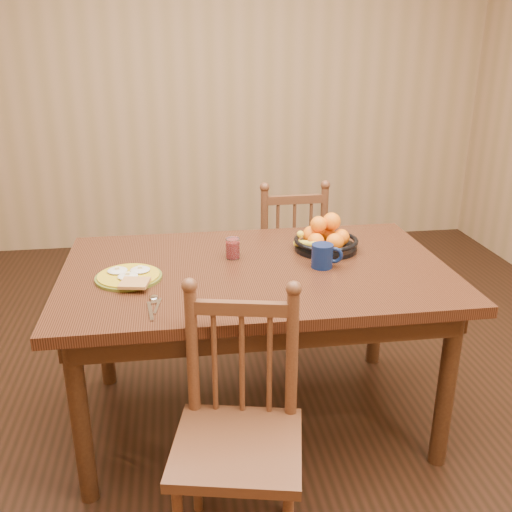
{
  "coord_description": "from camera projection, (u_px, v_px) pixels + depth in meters",
  "views": [
    {
      "loc": [
        -0.32,
        -2.18,
        1.64
      ],
      "look_at": [
        0.0,
        0.0,
        0.8
      ],
      "focal_mm": 40.0,
      "sensor_mm": 36.0,
      "label": 1
    }
  ],
  "objects": [
    {
      "name": "room",
      "position": [
        256.0,
        121.0,
        2.17
      ],
      "size": [
        4.52,
        5.02,
        2.72
      ],
      "color": "black",
      "rests_on": "ground"
    },
    {
      "name": "dining_table",
      "position": [
        256.0,
        286.0,
        2.41
      ],
      "size": [
        1.6,
        1.0,
        0.75
      ],
      "color": "black",
      "rests_on": "ground"
    },
    {
      "name": "chair_far",
      "position": [
        288.0,
        258.0,
        3.35
      ],
      "size": [
        0.41,
        0.4,
        0.9
      ],
      "rotation": [
        0.0,
        0.0,
        3.16
      ],
      "color": "#442614",
      "rests_on": "ground"
    },
    {
      "name": "chair_near",
      "position": [
        238.0,
        435.0,
        1.85
      ],
      "size": [
        0.48,
        0.47,
        0.9
      ],
      "rotation": [
        0.0,
        0.0,
        -0.22
      ],
      "color": "#442614",
      "rests_on": "ground"
    },
    {
      "name": "breakfast_plate",
      "position": [
        129.0,
        276.0,
        2.26
      ],
      "size": [
        0.26,
        0.3,
        0.04
      ],
      "color": "#59601E",
      "rests_on": "dining_table"
    },
    {
      "name": "fork",
      "position": [
        152.0,
        307.0,
        2.01
      ],
      "size": [
        0.04,
        0.18,
        0.0
      ],
      "rotation": [
        0.0,
        0.0,
        0.11
      ],
      "color": "silver",
      "rests_on": "dining_table"
    },
    {
      "name": "spoon",
      "position": [
        155.0,
        300.0,
        2.07
      ],
      "size": [
        0.05,
        0.16,
        0.01
      ],
      "rotation": [
        0.0,
        0.0,
        -0.16
      ],
      "color": "silver",
      "rests_on": "dining_table"
    },
    {
      "name": "coffee_mug",
      "position": [
        323.0,
        256.0,
        2.36
      ],
      "size": [
        0.13,
        0.09,
        0.1
      ],
      "color": "#0A183C",
      "rests_on": "dining_table"
    },
    {
      "name": "juice_glass",
      "position": [
        233.0,
        249.0,
        2.47
      ],
      "size": [
        0.06,
        0.06,
        0.09
      ],
      "color": "silver",
      "rests_on": "dining_table"
    },
    {
      "name": "fruit_bowl",
      "position": [
        325.0,
        239.0,
        2.56
      ],
      "size": [
        0.29,
        0.29,
        0.17
      ],
      "color": "black",
      "rests_on": "dining_table"
    }
  ]
}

